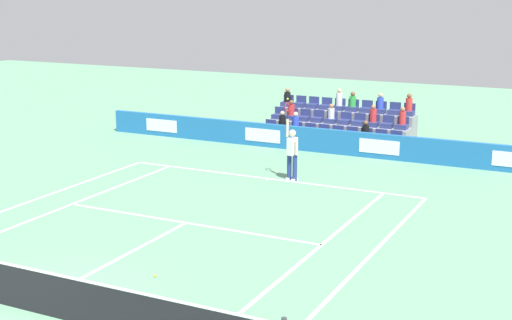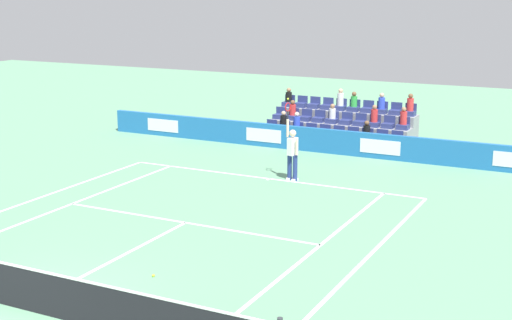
% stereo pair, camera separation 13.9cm
% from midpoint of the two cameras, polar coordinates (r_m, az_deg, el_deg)
% --- Properties ---
extents(ground_plane, '(80.00, 80.00, 0.00)m').
position_cam_midpoint_polar(ground_plane, '(16.23, -17.94, -11.00)').
color(ground_plane, '#669E77').
extents(line_baseline, '(10.97, 0.10, 0.01)m').
position_cam_midpoint_polar(line_baseline, '(25.53, 0.88, -1.46)').
color(line_baseline, white).
rests_on(line_baseline, ground).
extents(line_service, '(8.23, 0.10, 0.01)m').
position_cam_midpoint_polar(line_service, '(20.91, -5.66, -4.88)').
color(line_service, white).
rests_on(line_service, ground).
extents(line_centre_service, '(0.10, 6.40, 0.01)m').
position_cam_midpoint_polar(line_centre_service, '(18.44, -10.97, -7.59)').
color(line_centre_service, white).
rests_on(line_centre_service, ground).
extents(line_singles_sideline_left, '(0.10, 11.89, 0.01)m').
position_cam_midpoint_polar(line_singles_sideline_left, '(22.95, -15.03, -3.63)').
color(line_singles_sideline_left, white).
rests_on(line_singles_sideline_left, ground).
extents(line_singles_sideline_right, '(0.10, 11.89, 0.01)m').
position_cam_midpoint_polar(line_singles_sideline_right, '(18.75, 4.40, -7.03)').
color(line_singles_sideline_right, white).
rests_on(line_singles_sideline_right, ground).
extents(line_doubles_sideline_left, '(0.10, 11.89, 0.01)m').
position_cam_midpoint_polar(line_doubles_sideline_left, '(23.86, -17.51, -3.15)').
color(line_doubles_sideline_left, white).
rests_on(line_doubles_sideline_left, ground).
extents(line_doubles_sideline_right, '(0.10, 11.89, 0.01)m').
position_cam_midpoint_polar(line_doubles_sideline_right, '(18.32, 8.40, -7.64)').
color(line_doubles_sideline_right, white).
rests_on(line_doubles_sideline_right, ground).
extents(line_centre_mark, '(0.10, 0.20, 0.01)m').
position_cam_midpoint_polar(line_centre_mark, '(25.44, 0.79, -1.51)').
color(line_centre_mark, white).
rests_on(line_centre_mark, ground).
extents(sponsor_barrier, '(20.12, 0.22, 0.98)m').
position_cam_midpoint_polar(sponsor_barrier, '(29.64, 4.84, 1.53)').
color(sponsor_barrier, '#1E66AD').
rests_on(sponsor_barrier, ground).
extents(tennis_net, '(11.97, 0.10, 1.07)m').
position_cam_midpoint_polar(tennis_net, '(16.04, -18.06, -9.39)').
color(tennis_net, '#33383D').
rests_on(tennis_net, ground).
extents(tennis_player, '(0.51, 0.41, 2.85)m').
position_cam_midpoint_polar(tennis_player, '(25.13, 2.66, 0.61)').
color(tennis_player, navy).
rests_on(tennis_player, ground).
extents(stadium_stand, '(6.20, 2.85, 2.21)m').
position_cam_midpoint_polar(stadium_stand, '(31.75, 6.40, 2.41)').
color(stadium_stand, gray).
rests_on(stadium_stand, ground).
extents(loose_tennis_ball, '(0.07, 0.07, 0.07)m').
position_cam_midpoint_polar(loose_tennis_ball, '(17.22, -8.09, -8.91)').
color(loose_tennis_ball, '#D1E533').
rests_on(loose_tennis_ball, ground).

